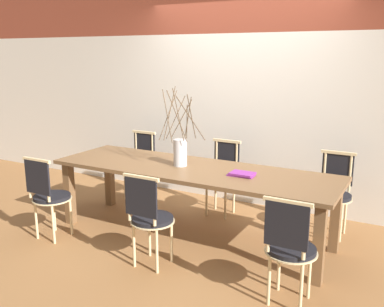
{
  "coord_description": "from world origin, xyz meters",
  "views": [
    {
      "loc": [
        2.03,
        -3.69,
        1.88
      ],
      "look_at": [
        0.0,
        0.0,
        0.89
      ],
      "focal_mm": 40.0,
      "sensor_mm": 36.0,
      "label": 1
    }
  ],
  "objects_px": {
    "chair_far_center": "(334,190)",
    "chair_near_center": "(290,246)",
    "dining_table": "(192,176)",
    "vase_centerpiece": "(180,150)",
    "book_stack": "(242,174)"
  },
  "relations": [
    {
      "from": "chair_far_center",
      "to": "book_stack",
      "type": "bearing_deg",
      "value": 47.57
    },
    {
      "from": "book_stack",
      "to": "chair_near_center",
      "type": "bearing_deg",
      "value": -46.79
    },
    {
      "from": "dining_table",
      "to": "chair_far_center",
      "type": "relative_size",
      "value": 3.37
    },
    {
      "from": "dining_table",
      "to": "vase_centerpiece",
      "type": "height_order",
      "value": "vase_centerpiece"
    },
    {
      "from": "dining_table",
      "to": "vase_centerpiece",
      "type": "distance_m",
      "value": 0.29
    },
    {
      "from": "chair_near_center",
      "to": "book_stack",
      "type": "distance_m",
      "value": 1.05
    },
    {
      "from": "chair_near_center",
      "to": "chair_far_center",
      "type": "height_order",
      "value": "same"
    },
    {
      "from": "dining_table",
      "to": "book_stack",
      "type": "distance_m",
      "value": 0.57
    },
    {
      "from": "chair_near_center",
      "to": "chair_far_center",
      "type": "distance_m",
      "value": 1.52
    },
    {
      "from": "vase_centerpiece",
      "to": "book_stack",
      "type": "bearing_deg",
      "value": -3.22
    },
    {
      "from": "chair_near_center",
      "to": "vase_centerpiece",
      "type": "xyz_separation_m",
      "value": [
        -1.4,
        0.78,
        0.42
      ]
    },
    {
      "from": "chair_near_center",
      "to": "vase_centerpiece",
      "type": "bearing_deg",
      "value": 150.91
    },
    {
      "from": "chair_far_center",
      "to": "chair_near_center",
      "type": "bearing_deg",
      "value": 89.06
    },
    {
      "from": "chair_near_center",
      "to": "book_stack",
      "type": "xyz_separation_m",
      "value": [
        -0.69,
        0.74,
        0.27
      ]
    },
    {
      "from": "dining_table",
      "to": "chair_near_center",
      "type": "xyz_separation_m",
      "value": [
        1.25,
        -0.76,
        -0.17
      ]
    }
  ]
}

